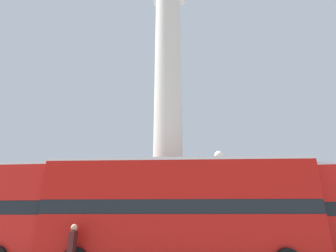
% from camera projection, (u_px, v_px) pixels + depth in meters
% --- Properties ---
extents(monument_column, '(5.19, 5.19, 21.06)m').
position_uv_depth(monument_column, '(168.00, 132.00, 17.13)').
color(monument_column, beige).
rests_on(monument_column, ground_plane).
extents(bus_c, '(11.07, 3.26, 4.36)m').
position_uv_depth(bus_c, '(179.00, 208.00, 11.22)').
color(bus_c, '#B7140F').
rests_on(bus_c, ground_plane).
extents(equestrian_statue, '(3.82, 2.82, 5.99)m').
position_uv_depth(equestrian_statue, '(49.00, 222.00, 18.76)').
color(equestrian_statue, beige).
rests_on(equestrian_statue, ground_plane).
extents(street_lamp, '(0.49, 0.49, 5.52)m').
position_uv_depth(street_lamp, '(221.00, 189.00, 13.99)').
color(street_lamp, black).
rests_on(street_lamp, ground_plane).
extents(pedestrian_near_lamp, '(0.25, 0.49, 1.80)m').
position_uv_depth(pedestrian_near_lamp, '(72.00, 247.00, 9.33)').
color(pedestrian_near_lamp, '#192347').
rests_on(pedestrian_near_lamp, ground_plane).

